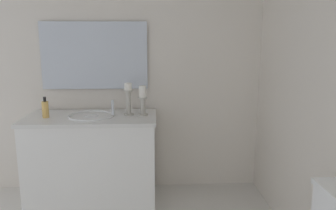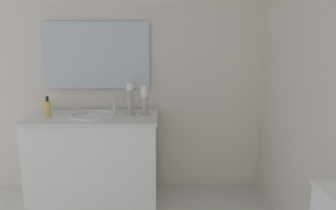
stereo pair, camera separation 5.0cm
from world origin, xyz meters
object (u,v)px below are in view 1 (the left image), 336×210
candle_holder_tall (143,100)px  mirror (94,56)px  soap_bottle (45,109)px  candle_holder_short (128,98)px  vanity_cabinet (93,159)px  sink_basin (92,120)px

candle_holder_tall → mirror: bearing=-120.6°
mirror → soap_bottle: bearing=-50.2°
mirror → candle_holder_short: size_ratio=3.44×
mirror → candle_holder_tall: 0.64m
candle_holder_tall → candle_holder_short: (-0.02, -0.13, 0.01)m
vanity_cabinet → sink_basin: 0.36m
sink_basin → candle_holder_short: candle_holder_short is taller
candle_holder_tall → candle_holder_short: candle_holder_short is taller
vanity_cabinet → candle_holder_short: bearing=95.8°
candle_holder_tall → soap_bottle: bearing=-86.7°
candle_holder_short → soap_bottle: 0.71m
sink_basin → soap_bottle: bearing=-84.6°
sink_basin → candle_holder_short: 0.38m
sink_basin → mirror: bearing=-179.8°
vanity_cabinet → candle_holder_short: size_ratio=4.00×
mirror → soap_bottle: mirror is taller
vanity_cabinet → sink_basin: sink_basin is taller
candle_holder_tall → candle_holder_short: 0.13m
candle_holder_short → soap_bottle: bearing=-84.4°
sink_basin → candle_holder_tall: 0.48m
sink_basin → candle_holder_tall: (-0.01, 0.45, 0.18)m
vanity_cabinet → soap_bottle: size_ratio=6.34×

